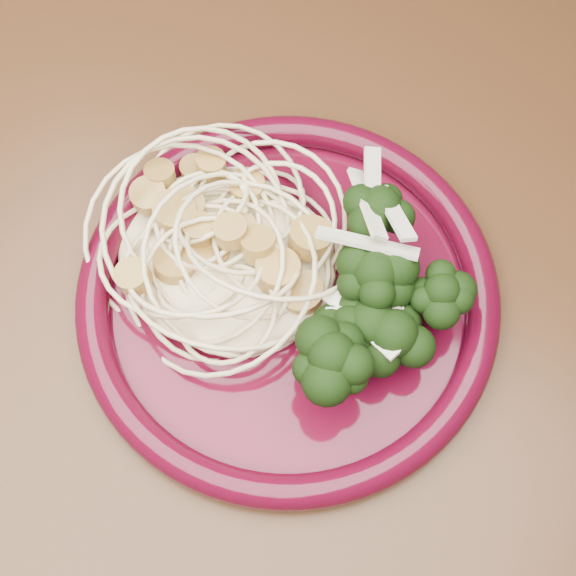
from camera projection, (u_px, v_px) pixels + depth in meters
The scene contains 6 objects.
dining_table at pixel (317, 391), 0.57m from camera, with size 1.20×0.80×0.75m.
dinner_plate at pixel (288, 295), 0.48m from camera, with size 0.26×0.26×0.02m.
spaghetti_pile at pixel (225, 251), 0.48m from camera, with size 0.14×0.12×0.03m, color beige.
scallop_cluster at pixel (220, 221), 0.44m from camera, with size 0.13×0.13×0.04m, color #BC9340, non-canonical shape.
broccoli_pile at pixel (371, 327), 0.45m from camera, with size 0.09×0.15×0.05m, color black.
onion_garnish at pixel (377, 306), 0.42m from camera, with size 0.06×0.10×0.05m, color beige, non-canonical shape.
Camera 1 is at (0.07, -0.15, 1.20)m, focal length 50.00 mm.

